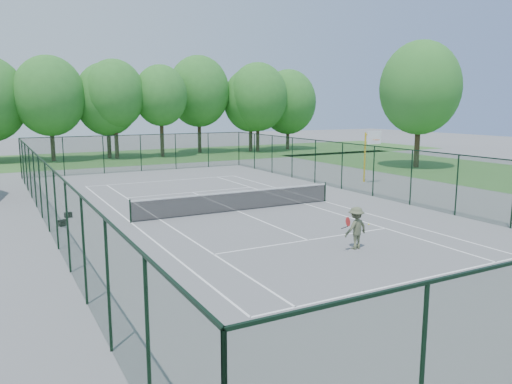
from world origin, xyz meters
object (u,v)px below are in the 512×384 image
basketball_goal (370,146)px  tennis_player (356,228)px  sports_bag_a (63,223)px  tennis_net (238,200)px

basketball_goal → tennis_player: (-11.41, -12.43, -1.76)m
tennis_player → sports_bag_a: bearing=135.5°
tennis_net → basketball_goal: 13.16m
tennis_net → sports_bag_a: size_ratio=31.63×
tennis_net → basketball_goal: bearing=18.8°
basketball_goal → sports_bag_a: basketball_goal is taller
sports_bag_a → basketball_goal: bearing=-15.6°
tennis_net → sports_bag_a: (-8.35, 0.85, -0.44)m
tennis_player → tennis_net: bearing=96.3°
basketball_goal → sports_bag_a: 21.07m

